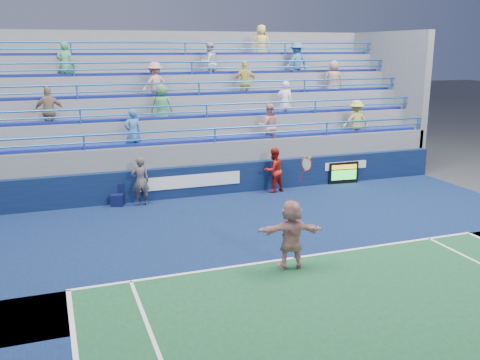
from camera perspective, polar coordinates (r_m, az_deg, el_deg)
name	(u,v)px	position (r m, az deg, el deg)	size (l,w,h in m)	color
ground	(295,259)	(13.63, 5.89, -8.33)	(120.00, 120.00, 0.00)	#333538
sponsor_wall	(217,179)	(19.24, -2.45, 0.09)	(18.00, 0.32, 1.10)	#0A153A
bleacher_stand	(190,136)	(22.59, -5.35, 4.70)	(18.00, 5.60, 6.13)	slate
serve_speed_board	(343,173)	(21.12, 10.96, 0.75)	(1.22, 0.23, 0.84)	black
judge_chair	(117,199)	(18.32, -12.95, -2.00)	(0.51, 0.52, 0.71)	#0C113B
tennis_player	(291,234)	(12.78, 5.49, -5.78)	(1.64, 0.86, 2.72)	white
line_judge	(140,181)	(18.05, -10.59, -0.14)	(0.61, 0.40, 1.66)	#141B37
ball_girl	(274,170)	(19.45, 3.60, 1.04)	(0.80, 0.62, 1.64)	#A31912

